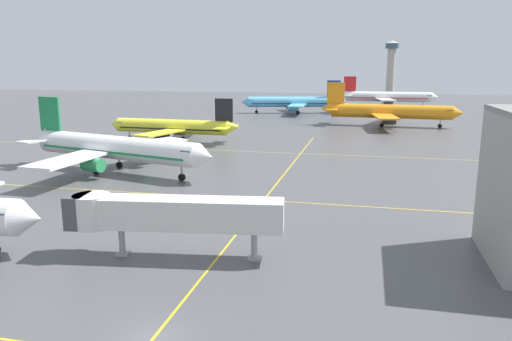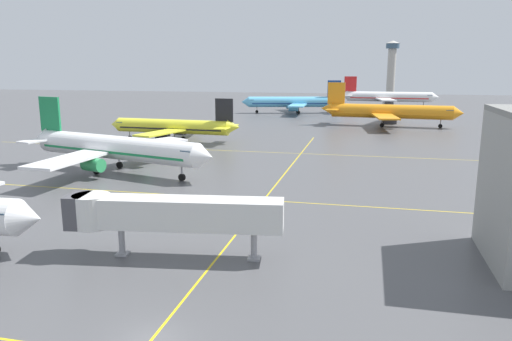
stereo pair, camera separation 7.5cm
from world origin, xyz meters
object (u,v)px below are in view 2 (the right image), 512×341
at_px(control_tower, 392,63).
at_px(airliner_second_row, 114,148).
at_px(airliner_far_left_stand, 389,112).
at_px(airliner_far_right_stand, 294,102).
at_px(jet_bridge, 159,213).
at_px(airliner_distant_taxiway, 387,97).
at_px(airliner_third_row, 174,127).

bearing_deg(control_tower, airliner_second_row, -101.62).
height_order(airliner_far_left_stand, airliner_far_right_stand, airliner_far_left_stand).
bearing_deg(jet_bridge, airliner_distant_taxiway, 81.84).
xyz_separation_m(airliner_third_row, control_tower, (56.62, 225.85, 16.21)).
bearing_deg(airliner_distant_taxiway, airliner_third_row, -114.30).
distance_m(airliner_far_left_stand, airliner_distant_taxiway, 71.43).
relative_size(airliner_distant_taxiway, control_tower, 1.24).
relative_size(airliner_second_row, jet_bridge, 1.92).
xyz_separation_m(airliner_third_row, airliner_distant_taxiway, (50.99, 112.94, 0.97)).
distance_m(airliner_third_row, airliner_far_left_stand, 64.21).
height_order(airliner_third_row, airliner_far_left_stand, airliner_far_left_stand).
height_order(airliner_distant_taxiway, jet_bridge, airliner_distant_taxiway).
height_order(airliner_third_row, airliner_far_right_stand, airliner_far_right_stand).
bearing_deg(airliner_third_row, airliner_far_right_stand, 77.98).
bearing_deg(airliner_far_right_stand, airliner_third_row, -102.02).
relative_size(airliner_third_row, jet_bridge, 1.66).
distance_m(airliner_distant_taxiway, control_tower, 114.08).
relative_size(airliner_second_row, airliner_distant_taxiway, 0.90).
relative_size(airliner_second_row, airliner_far_left_stand, 0.94).
relative_size(airliner_far_left_stand, control_tower, 1.19).
bearing_deg(control_tower, airliner_far_right_stand, -105.11).
distance_m(airliner_second_row, airliner_distant_taxiway, 153.71).
xyz_separation_m(airliner_far_right_stand, airliner_distant_taxiway, (34.74, 36.62, 0.29)).
bearing_deg(control_tower, airliner_distant_taxiway, -92.85).
relative_size(airliner_far_right_stand, jet_bridge, 1.97).
relative_size(airliner_second_row, airliner_far_right_stand, 0.97).
bearing_deg(jet_bridge, airliner_far_left_stand, 77.57).
bearing_deg(airliner_far_left_stand, airliner_second_row, -121.41).
bearing_deg(airliner_third_row, airliner_distant_taxiway, 65.70).
distance_m(airliner_third_row, control_tower, 233.41).
distance_m(airliner_far_left_stand, control_tower, 185.12).
distance_m(airliner_far_left_stand, jet_bridge, 109.15).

